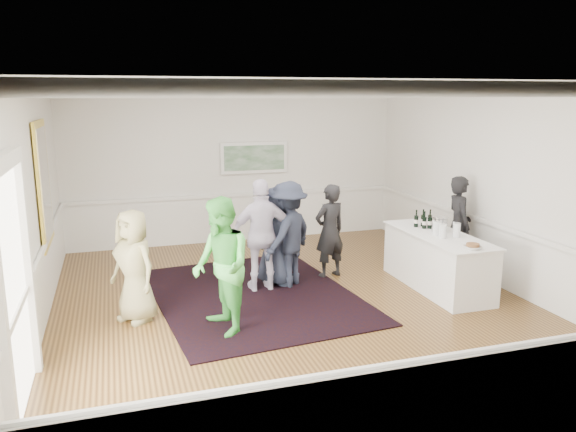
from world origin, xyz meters
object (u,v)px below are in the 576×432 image
object	(u,v)px
serving_table	(437,261)
guest_dark_b	(330,231)
guest_dark_a	(288,234)
guest_green	(221,266)
guest_navy	(276,236)
bartender	(459,225)
ice_bucket	(439,225)
nut_bowl	(473,246)
guest_tan	(134,266)
guest_lilac	(262,235)

from	to	relation	value
serving_table	guest_dark_b	size ratio (longest dim) A/B	1.38
serving_table	guest_dark_a	world-z (taller)	guest_dark_a
guest_green	guest_navy	size ratio (longest dim) A/B	1.11
serving_table	bartender	size ratio (longest dim) A/B	1.29
guest_green	ice_bucket	world-z (taller)	guest_green
ice_bucket	nut_bowl	bearing A→B (deg)	-96.37
guest_tan	ice_bucket	distance (m)	4.83
bartender	ice_bucket	size ratio (longest dim) A/B	6.65
serving_table	ice_bucket	world-z (taller)	ice_bucket
serving_table	nut_bowl	world-z (taller)	nut_bowl
guest_navy	nut_bowl	size ratio (longest dim) A/B	6.45
serving_table	ice_bucket	distance (m)	0.59
guest_green	ice_bucket	xyz separation A→B (m)	(3.75, 0.84, 0.11)
guest_green	ice_bucket	distance (m)	3.85
bartender	guest_dark_a	world-z (taller)	guest_dark_a
serving_table	guest_lilac	size ratio (longest dim) A/B	1.23
guest_navy	guest_green	bearing A→B (deg)	106.80
guest_dark_b	guest_green	bearing A→B (deg)	22.72
serving_table	bartender	distance (m)	1.02
guest_lilac	guest_dark_b	bearing A→B (deg)	-165.04
serving_table	guest_green	size ratio (longest dim) A/B	1.23
guest_dark_b	ice_bucket	size ratio (longest dim) A/B	6.22
guest_tan	guest_green	xyz separation A→B (m)	(1.07, -0.76, 0.12)
guest_dark_b	ice_bucket	bearing A→B (deg)	133.58
guest_tan	ice_bucket	bearing A→B (deg)	53.59
bartender	nut_bowl	bearing A→B (deg)	165.01
guest_tan	guest_green	size ratio (longest dim) A/B	0.87
bartender	ice_bucket	xyz separation A→B (m)	(-0.65, -0.41, 0.15)
guest_dark_b	guest_navy	xyz separation A→B (m)	(-0.98, -0.10, 0.01)
guest_lilac	guest_dark_a	size ratio (longest dim) A/B	1.04
guest_lilac	guest_navy	bearing A→B (deg)	-142.32
guest_dark_a	serving_table	bearing A→B (deg)	119.58
ice_bucket	nut_bowl	size ratio (longest dim) A/B	1.02
serving_table	guest_dark_a	distance (m)	2.46
serving_table	ice_bucket	size ratio (longest dim) A/B	8.58
serving_table	guest_navy	bearing A→B (deg)	158.43
serving_table	guest_navy	xyz separation A→B (m)	(-2.44, 0.96, 0.36)
serving_table	guest_tan	xyz separation A→B (m)	(-4.73, 0.07, 0.33)
guest_dark_a	ice_bucket	xyz separation A→B (m)	(2.37, -0.68, 0.15)
guest_green	nut_bowl	size ratio (longest dim) A/B	7.14
guest_lilac	bartender	bearing A→B (deg)	177.77
guest_tan	guest_lilac	distance (m)	2.12
guest_green	bartender	bearing A→B (deg)	96.47
guest_green	nut_bowl	xyz separation A→B (m)	(3.63, -0.24, 0.03)
serving_table	guest_navy	distance (m)	2.65
guest_green	guest_lilac	world-z (taller)	guest_green
guest_tan	ice_bucket	xyz separation A→B (m)	(4.83, 0.08, 0.23)
guest_green	guest_dark_a	xyz separation A→B (m)	(1.38, 1.51, -0.04)
guest_dark_b	ice_bucket	xyz separation A→B (m)	(1.55, -0.92, 0.21)
bartender	nut_bowl	world-z (taller)	bartender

